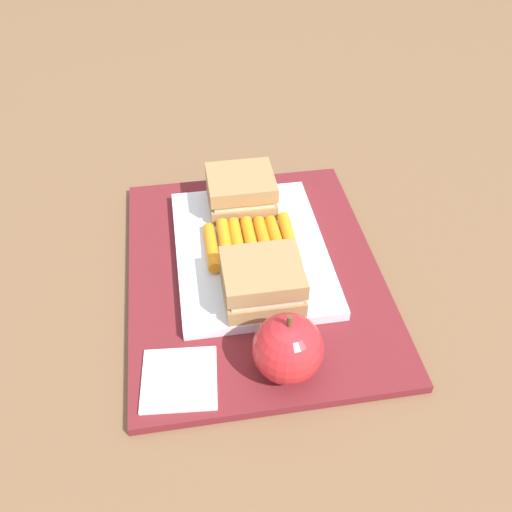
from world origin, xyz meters
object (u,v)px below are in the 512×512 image
at_px(food_tray, 251,251).
at_px(sandwich_half_left, 241,191).
at_px(sandwich_half_right, 262,281).
at_px(paper_napkin, 179,379).
at_px(carrot_sticks_bundle, 251,242).
at_px(apple, 288,348).

bearing_deg(food_tray, sandwich_half_left, 180.00).
xyz_separation_m(sandwich_half_right, paper_napkin, (0.08, -0.09, -0.03)).
relative_size(food_tray, carrot_sticks_bundle, 2.22).
bearing_deg(sandwich_half_right, apple, 5.94).
height_order(carrot_sticks_bundle, paper_napkin, carrot_sticks_bundle).
relative_size(sandwich_half_left, paper_napkin, 1.14).
xyz_separation_m(carrot_sticks_bundle, apple, (0.16, 0.01, 0.01)).
distance_m(food_tray, sandwich_half_left, 0.08).
bearing_deg(paper_napkin, food_tray, 150.05).
height_order(sandwich_half_left, carrot_sticks_bundle, sandwich_half_left).
distance_m(sandwich_half_left, paper_napkin, 0.26).
height_order(food_tray, apple, apple).
xyz_separation_m(sandwich_half_left, apple, (0.24, 0.01, -0.00)).
relative_size(food_tray, apple, 2.99).
height_order(food_tray, sandwich_half_left, sandwich_half_left).
bearing_deg(sandwich_half_left, sandwich_half_right, 0.00).
distance_m(food_tray, apple, 0.17).
bearing_deg(paper_napkin, apple, 87.30).
bearing_deg(sandwich_half_right, paper_napkin, -48.35).
height_order(carrot_sticks_bundle, apple, apple).
xyz_separation_m(food_tray, sandwich_half_right, (0.08, 0.00, 0.03)).
distance_m(apple, paper_napkin, 0.11).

